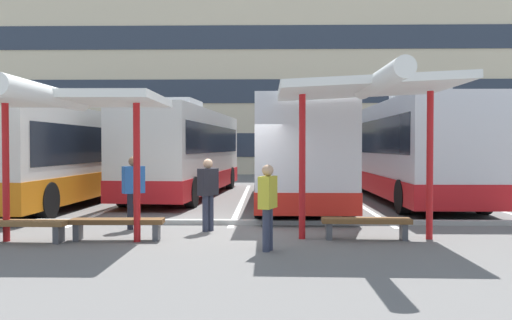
{
  "coord_description": "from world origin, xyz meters",
  "views": [
    {
      "loc": [
        0.87,
        -12.8,
        1.96
      ],
      "look_at": [
        0.57,
        2.71,
        1.57
      ],
      "focal_mm": 38.01,
      "sensor_mm": 36.0,
      "label": 1
    }
  ],
  "objects_px": {
    "bench_2": "(117,224)",
    "waiting_passenger_1": "(268,201)",
    "bench_3": "(366,223)",
    "waiting_passenger_3": "(134,187)",
    "coach_bus_3": "(408,151)",
    "coach_bus_0": "(71,156)",
    "coach_bus_1": "(186,153)",
    "coach_bus_2": "(297,153)",
    "bench_1": "(25,226)",
    "waiting_shelter_2": "(369,90)",
    "waiting_shelter_1": "(66,102)",
    "waiting_passenger_2": "(208,189)"
  },
  "relations": [
    {
      "from": "coach_bus_0",
      "to": "waiting_shelter_1",
      "type": "bearing_deg",
      "value": -70.71
    },
    {
      "from": "coach_bus_3",
      "to": "waiting_shelter_2",
      "type": "bearing_deg",
      "value": -109.57
    },
    {
      "from": "bench_1",
      "to": "waiting_passenger_1",
      "type": "xyz_separation_m",
      "value": [
        4.94,
        -0.79,
        0.6
      ]
    },
    {
      "from": "waiting_passenger_2",
      "to": "coach_bus_2",
      "type": "bearing_deg",
      "value": 70.13
    },
    {
      "from": "coach_bus_2",
      "to": "bench_1",
      "type": "height_order",
      "value": "coach_bus_2"
    },
    {
      "from": "coach_bus_3",
      "to": "waiting_passenger_3",
      "type": "xyz_separation_m",
      "value": [
        -8.23,
        -6.9,
        -0.78
      ]
    },
    {
      "from": "coach_bus_2",
      "to": "waiting_shelter_1",
      "type": "bearing_deg",
      "value": -121.2
    },
    {
      "from": "waiting_shelter_2",
      "to": "waiting_passenger_1",
      "type": "xyz_separation_m",
      "value": [
        -2.08,
        -1.08,
        -2.18
      ]
    },
    {
      "from": "bench_3",
      "to": "waiting_passenger_3",
      "type": "relative_size",
      "value": 1.09
    },
    {
      "from": "coach_bus_2",
      "to": "bench_2",
      "type": "height_order",
      "value": "coach_bus_2"
    },
    {
      "from": "waiting_passenger_1",
      "to": "waiting_shelter_2",
      "type": "bearing_deg",
      "value": 27.48
    },
    {
      "from": "bench_2",
      "to": "waiting_passenger_3",
      "type": "xyz_separation_m",
      "value": [
        -0.03,
        1.51,
        0.66
      ]
    },
    {
      "from": "coach_bus_0",
      "to": "coach_bus_2",
      "type": "distance_m",
      "value": 7.92
    },
    {
      "from": "waiting_shelter_1",
      "to": "bench_3",
      "type": "distance_m",
      "value": 6.64
    },
    {
      "from": "coach_bus_0",
      "to": "waiting_shelter_2",
      "type": "distance_m",
      "value": 11.85
    },
    {
      "from": "bench_2",
      "to": "waiting_passenger_3",
      "type": "relative_size",
      "value": 1.13
    },
    {
      "from": "bench_1",
      "to": "bench_3",
      "type": "relative_size",
      "value": 0.91
    },
    {
      "from": "waiting_passenger_3",
      "to": "coach_bus_3",
      "type": "bearing_deg",
      "value": 39.95
    },
    {
      "from": "coach_bus_1",
      "to": "bench_2",
      "type": "relative_size",
      "value": 5.78
    },
    {
      "from": "coach_bus_0",
      "to": "coach_bus_1",
      "type": "bearing_deg",
      "value": 32.95
    },
    {
      "from": "coach_bus_3",
      "to": "waiting_passenger_3",
      "type": "distance_m",
      "value": 10.77
    },
    {
      "from": "coach_bus_1",
      "to": "waiting_passenger_3",
      "type": "relative_size",
      "value": 6.54
    },
    {
      "from": "coach_bus_3",
      "to": "bench_2",
      "type": "height_order",
      "value": "coach_bus_3"
    },
    {
      "from": "coach_bus_1",
      "to": "waiting_passenger_3",
      "type": "bearing_deg",
      "value": -89.93
    },
    {
      "from": "waiting_shelter_1",
      "to": "coach_bus_2",
      "type": "bearing_deg",
      "value": 58.8
    },
    {
      "from": "waiting_passenger_2",
      "to": "waiting_shelter_1",
      "type": "bearing_deg",
      "value": -147.71
    },
    {
      "from": "waiting_shelter_2",
      "to": "waiting_passenger_1",
      "type": "distance_m",
      "value": 3.2
    },
    {
      "from": "coach_bus_0",
      "to": "waiting_shelter_1",
      "type": "xyz_separation_m",
      "value": [
        2.82,
        -8.05,
        1.24
      ]
    },
    {
      "from": "coach_bus_0",
      "to": "bench_2",
      "type": "height_order",
      "value": "coach_bus_0"
    },
    {
      "from": "waiting_shelter_1",
      "to": "waiting_passenger_3",
      "type": "distance_m",
      "value": 2.81
    },
    {
      "from": "coach_bus_1",
      "to": "bench_1",
      "type": "height_order",
      "value": "coach_bus_1"
    },
    {
      "from": "coach_bus_0",
      "to": "waiting_shelter_1",
      "type": "distance_m",
      "value": 8.61
    },
    {
      "from": "coach_bus_1",
      "to": "coach_bus_2",
      "type": "xyz_separation_m",
      "value": [
        4.23,
        -2.01,
        0.02
      ]
    },
    {
      "from": "waiting_passenger_1",
      "to": "bench_1",
      "type": "bearing_deg",
      "value": 170.86
    },
    {
      "from": "coach_bus_3",
      "to": "waiting_shelter_1",
      "type": "bearing_deg",
      "value": -135.89
    },
    {
      "from": "bench_3",
      "to": "waiting_passenger_1",
      "type": "xyz_separation_m",
      "value": [
        -2.08,
        -1.29,
        0.59
      ]
    },
    {
      "from": "coach_bus_1",
      "to": "waiting_passenger_1",
      "type": "xyz_separation_m",
      "value": [
        3.18,
        -11.1,
        -0.78
      ]
    },
    {
      "from": "coach_bus_3",
      "to": "bench_1",
      "type": "height_order",
      "value": "coach_bus_3"
    },
    {
      "from": "coach_bus_0",
      "to": "bench_3",
      "type": "relative_size",
      "value": 6.46
    },
    {
      "from": "waiting_passenger_2",
      "to": "coach_bus_0",
      "type": "bearing_deg",
      "value": 130.74
    },
    {
      "from": "waiting_shelter_2",
      "to": "waiting_passenger_2",
      "type": "height_order",
      "value": "waiting_shelter_2"
    },
    {
      "from": "bench_2",
      "to": "waiting_passenger_1",
      "type": "relative_size",
      "value": 1.2
    },
    {
      "from": "waiting_shelter_1",
      "to": "bench_3",
      "type": "xyz_separation_m",
      "value": [
        6.12,
        0.62,
        -2.51
      ]
    },
    {
      "from": "bench_2",
      "to": "waiting_shelter_2",
      "type": "xyz_separation_m",
      "value": [
        5.22,
        -0.02,
        2.77
      ]
    },
    {
      "from": "coach_bus_0",
      "to": "coach_bus_3",
      "type": "bearing_deg",
      "value": 3.76
    },
    {
      "from": "coach_bus_0",
      "to": "waiting_shelter_1",
      "type": "relative_size",
      "value": 2.78
    },
    {
      "from": "coach_bus_1",
      "to": "bench_2",
      "type": "xyz_separation_m",
      "value": [
        0.04,
        -10.01,
        -1.37
      ]
    },
    {
      "from": "coach_bus_3",
      "to": "waiting_passenger_2",
      "type": "relative_size",
      "value": 6.63
    },
    {
      "from": "coach_bus_3",
      "to": "bench_3",
      "type": "bearing_deg",
      "value": -110.02
    },
    {
      "from": "coach_bus_3",
      "to": "waiting_passenger_2",
      "type": "xyz_separation_m",
      "value": [
        -6.44,
        -7.15,
        -0.82
      ]
    }
  ]
}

